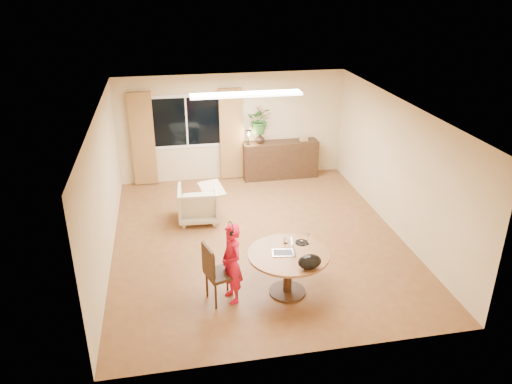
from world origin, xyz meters
The scene contains 24 objects.
floor centered at (0.00, 0.00, 0.00)m, with size 6.50×6.50×0.00m, color brown.
ceiling centered at (0.00, 0.00, 2.60)m, with size 6.50×6.50×0.00m, color white.
wall_back centered at (0.00, 3.25, 1.30)m, with size 5.50×5.50×0.00m, color tan.
wall_left centered at (-2.75, 0.00, 1.30)m, with size 6.50×6.50×0.00m, color tan.
wall_right centered at (2.75, 0.00, 1.30)m, with size 6.50×6.50×0.00m, color tan.
window centered at (-1.10, 3.23, 1.50)m, with size 1.70×0.03×1.30m.
curtain_left centered at (-2.15, 3.15, 1.15)m, with size 0.55×0.08×2.25m, color brown.
curtain_right centered at (-0.05, 3.15, 1.15)m, with size 0.55×0.08×2.25m, color brown.
ceiling_panel centered at (0.00, 1.20, 2.57)m, with size 2.20×0.35×0.05m, color white.
dining_table centered at (0.14, -1.83, 0.58)m, with size 1.29×1.29×0.73m.
dining_chair centered at (-0.93, -1.82, 0.50)m, with size 0.48×0.44×1.01m, color black, non-canonical shape.
child centered at (-0.76, -1.84, 0.66)m, with size 0.32×0.48×1.32m, color red.
laptop centered at (0.05, -1.82, 0.85)m, with size 0.36×0.24×0.24m, color #B7B7BC, non-canonical shape.
tumbler centered at (0.18, -1.51, 0.79)m, with size 0.08×0.08×0.11m, color white, non-canonical shape.
wine_glass centered at (0.51, -1.61, 0.83)m, with size 0.07×0.07×0.20m, color white, non-canonical shape.
pot_lid centered at (0.43, -1.56, 0.75)m, with size 0.21×0.21×0.03m, color white, non-canonical shape.
handbag centered at (0.34, -2.32, 0.85)m, with size 0.36×0.21×0.24m, color black, non-canonical shape.
armchair centered at (-1.06, 1.01, 0.38)m, with size 0.80×0.83×0.75m, color beige.
throw centered at (-0.77, 1.01, 0.77)m, with size 0.45×0.55×0.03m, color beige, non-canonical shape.
sideboard centered at (1.16, 3.01, 0.46)m, with size 1.86×0.45×0.93m, color black.
vase centered at (0.64, 3.01, 1.05)m, with size 0.24×0.24×0.25m, color black.
bouquet centered at (0.63, 3.01, 1.51)m, with size 0.59×0.51×0.66m, color #2F6024.
book_stack centered at (1.75, 3.01, 0.97)m, with size 0.19×0.14×0.08m, color #8D6748, non-canonical shape.
desk_lamp centered at (0.35, 2.96, 1.11)m, with size 0.15×0.15×0.37m, color black, non-canonical shape.
Camera 1 is at (-1.62, -8.36, 4.80)m, focal length 35.00 mm.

